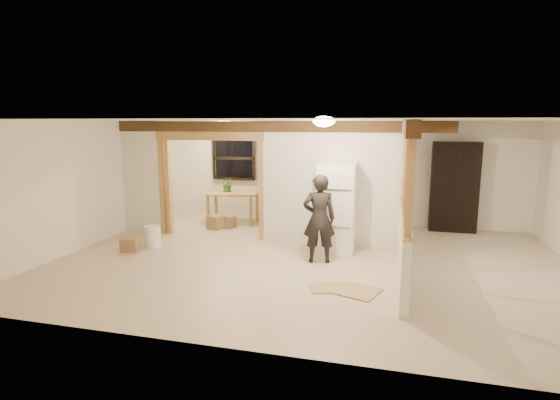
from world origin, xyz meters
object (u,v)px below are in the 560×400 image
(work_table, at_px, (233,208))
(bookshelf, at_px, (454,187))
(woman, at_px, (319,219))
(shop_vac, at_px, (153,214))
(refrigerator, at_px, (337,207))

(work_table, height_order, bookshelf, bookshelf)
(woman, distance_m, bookshelf, 3.97)
(woman, distance_m, shop_vac, 4.76)
(refrigerator, distance_m, bookshelf, 3.25)
(refrigerator, distance_m, work_table, 3.32)
(woman, relative_size, shop_vac, 2.97)
(refrigerator, height_order, work_table, refrigerator)
(work_table, relative_size, bookshelf, 0.59)
(refrigerator, xyz_separation_m, bookshelf, (2.38, 2.21, 0.17))
(work_table, bearing_deg, woman, -56.53)
(woman, bearing_deg, work_table, -59.43)
(woman, height_order, bookshelf, bookshelf)
(woman, bearing_deg, shop_vac, -37.48)
(woman, height_order, work_table, woman)
(shop_vac, bearing_deg, woman, -22.57)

